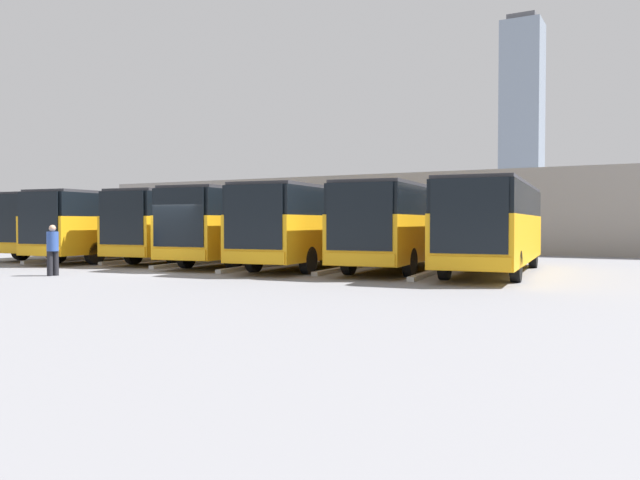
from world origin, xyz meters
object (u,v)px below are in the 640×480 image
(bus_4, at_px, (198,223))
(bus_5, at_px, (126,223))
(bus_6, at_px, (88,223))
(bus_3, at_px, (251,223))
(bus_2, at_px, (317,223))
(bus_0, at_px, (494,223))
(bus_1, at_px, (405,223))
(pedestrian, at_px, (53,248))

(bus_4, bearing_deg, bus_5, 12.42)
(bus_4, distance_m, bus_5, 3.74)
(bus_4, xyz_separation_m, bus_6, (7.11, 0.37, 0.00))
(bus_3, bearing_deg, bus_2, 168.64)
(bus_0, height_order, bus_6, same)
(bus_1, xyz_separation_m, bus_3, (7.11, 0.34, 0.00))
(bus_2, height_order, bus_5, same)
(bus_2, distance_m, pedestrian, 10.03)
(bus_0, bearing_deg, bus_1, -9.75)
(bus_0, xyz_separation_m, bus_5, (17.78, 0.55, 0.00))
(bus_1, height_order, bus_6, same)
(bus_1, relative_size, bus_4, 1.00)
(bus_5, height_order, pedestrian, bus_5)
(bus_2, xyz_separation_m, bus_3, (3.56, -0.37, 0.00))
(bus_0, relative_size, bus_5, 1.00)
(bus_1, distance_m, pedestrian, 12.95)
(bus_6, bearing_deg, bus_2, 171.96)
(bus_4, relative_size, pedestrian, 6.21)
(pedestrian, bearing_deg, bus_1, 141.83)
(bus_1, distance_m, bus_5, 14.25)
(bus_1, bearing_deg, pedestrian, 36.92)
(bus_2, xyz_separation_m, bus_6, (14.23, -0.66, 0.00))
(bus_3, relative_size, pedestrian, 6.21)
(bus_2, height_order, bus_6, same)
(bus_1, relative_size, bus_3, 1.00)
(bus_1, distance_m, bus_3, 7.12)
(bus_4, relative_size, bus_6, 1.00)
(bus_0, relative_size, bus_3, 1.00)
(bus_0, bearing_deg, pedestrian, 27.34)
(bus_0, bearing_deg, bus_3, -5.03)
(bus_6, bearing_deg, bus_0, 174.02)
(bus_2, relative_size, bus_3, 1.00)
(bus_6, distance_m, pedestrian, 11.96)
(bus_1, bearing_deg, bus_3, -2.67)
(bus_2, relative_size, bus_5, 1.00)
(bus_2, height_order, bus_3, same)
(bus_6, bearing_deg, bus_1, 174.78)
(bus_5, bearing_deg, bus_0, 176.39)
(bus_1, relative_size, pedestrian, 6.21)
(bus_0, distance_m, bus_5, 17.79)
(bus_3, xyz_separation_m, bus_5, (7.11, 0.49, 0.00))
(bus_0, xyz_separation_m, bus_2, (7.11, 0.44, 0.00))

